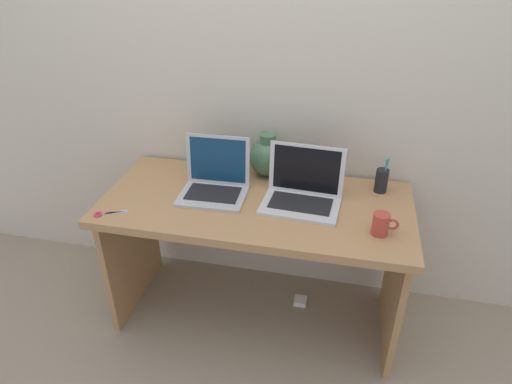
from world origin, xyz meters
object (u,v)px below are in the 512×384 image
Objects in this scene: laptop_right at (303,188)px; power_brick at (300,301)px; laptop_left at (215,179)px; green_vase at (267,157)px; scissors at (105,214)px; coffee_mug at (381,224)px; pen_cup at (382,180)px.

laptop_right reaches higher than power_brick.
laptop_left is 0.31m from green_vase.
scissors is (-0.65, -0.53, -0.10)m from green_vase.
green_vase is at bearing 133.36° from laptop_right.
power_brick is at bearing 10.28° from laptop_left.
laptop_left reaches higher than scissors.
scissors is at bearing -160.52° from laptop_right.
coffee_mug is 1.57× the size of power_brick.
laptop_right is 2.62× the size of scissors.
green_vase is at bearing 143.41° from coffee_mug.
laptop_right is 5.30× the size of power_brick.
laptop_right is 1.98× the size of pen_cup.
pen_cup reaches higher than coffee_mug.
green_vase is 0.84m from scissors.
green_vase is 0.71m from coffee_mug.
coffee_mug is 0.59× the size of pen_cup.
power_brick is at bearing -165.43° from pen_cup.
power_brick is (0.23, -0.15, -0.82)m from green_vase.
scissors is (-0.43, -0.31, -0.07)m from laptop_left.
scissors is at bearing -156.22° from power_brick.
green_vase reaches higher than scissors.
laptop_left is 1.72× the size of pen_cup.
scissors is (-0.86, -0.30, -0.06)m from laptop_right.
laptop_left reaches higher than pen_cup.
pen_cup is (0.36, 0.17, -0.01)m from laptop_right.
pen_cup is at bearing 12.18° from laptop_left.
coffee_mug reaches higher than power_brick.
laptop_right is 0.40m from coffee_mug.
pen_cup is (0.58, -0.06, -0.04)m from green_vase.
coffee_mug is (0.78, -0.20, -0.02)m from laptop_left.
pen_cup is at bearing -5.54° from green_vase.
laptop_left reaches higher than coffee_mug.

